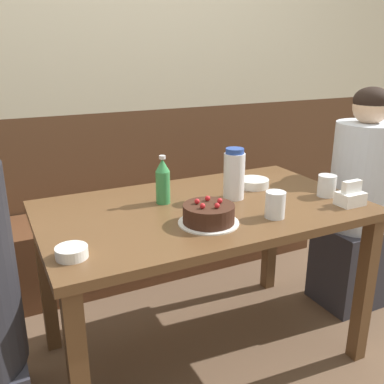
{
  "coord_description": "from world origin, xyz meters",
  "views": [
    {
      "loc": [
        -0.78,
        -1.47,
        1.34
      ],
      "look_at": [
        -0.03,
        0.05,
        0.78
      ],
      "focal_mm": 40.0,
      "sensor_mm": 36.0,
      "label": 1
    }
  ],
  "objects_px": {
    "birthday_cake": "(209,214)",
    "glass_water_tall": "(275,205)",
    "soju_bottle": "(163,181)",
    "glass_tumbler_short": "(327,186)",
    "person_teal_shirt": "(357,210)",
    "bowl_rice_small": "(253,183)",
    "water_pitcher": "(234,174)",
    "napkin_holder": "(351,196)",
    "bench_seat": "(140,241)",
    "bowl_soup_white": "(72,252)"
  },
  "relations": [
    {
      "from": "napkin_holder",
      "to": "bowl_rice_small",
      "type": "xyz_separation_m",
      "value": [
        -0.23,
        0.38,
        -0.02
      ]
    },
    {
      "from": "soju_bottle",
      "to": "person_teal_shirt",
      "type": "height_order",
      "value": "person_teal_shirt"
    },
    {
      "from": "water_pitcher",
      "to": "soju_bottle",
      "type": "height_order",
      "value": "water_pitcher"
    },
    {
      "from": "soju_bottle",
      "to": "bowl_rice_small",
      "type": "height_order",
      "value": "soju_bottle"
    },
    {
      "from": "birthday_cake",
      "to": "napkin_holder",
      "type": "bearing_deg",
      "value": -7.62
    },
    {
      "from": "napkin_holder",
      "to": "soju_bottle",
      "type": "bearing_deg",
      "value": 152.04
    },
    {
      "from": "water_pitcher",
      "to": "bowl_rice_small",
      "type": "relative_size",
      "value": 1.54
    },
    {
      "from": "bowl_rice_small",
      "to": "napkin_holder",
      "type": "bearing_deg",
      "value": -59.41
    },
    {
      "from": "napkin_holder",
      "to": "bowl_rice_small",
      "type": "relative_size",
      "value": 0.77
    },
    {
      "from": "bench_seat",
      "to": "birthday_cake",
      "type": "xyz_separation_m",
      "value": [
        -0.07,
        -1.0,
        0.54
      ]
    },
    {
      "from": "glass_water_tall",
      "to": "glass_tumbler_short",
      "type": "xyz_separation_m",
      "value": [
        0.36,
        0.11,
        -0.0
      ]
    },
    {
      "from": "birthday_cake",
      "to": "person_teal_shirt",
      "type": "relative_size",
      "value": 0.2
    },
    {
      "from": "soju_bottle",
      "to": "glass_tumbler_short",
      "type": "xyz_separation_m",
      "value": [
        0.68,
        -0.23,
        -0.05
      ]
    },
    {
      "from": "glass_water_tall",
      "to": "person_teal_shirt",
      "type": "relative_size",
      "value": 0.09
    },
    {
      "from": "bench_seat",
      "to": "water_pitcher",
      "type": "bearing_deg",
      "value": -78.42
    },
    {
      "from": "napkin_holder",
      "to": "bench_seat",
      "type": "bearing_deg",
      "value": 117.06
    },
    {
      "from": "napkin_holder",
      "to": "bowl_soup_white",
      "type": "height_order",
      "value": "napkin_holder"
    },
    {
      "from": "napkin_holder",
      "to": "bowl_rice_small",
      "type": "height_order",
      "value": "napkin_holder"
    },
    {
      "from": "bench_seat",
      "to": "person_teal_shirt",
      "type": "bearing_deg",
      "value": -41.07
    },
    {
      "from": "soju_bottle",
      "to": "water_pitcher",
      "type": "bearing_deg",
      "value": -14.69
    },
    {
      "from": "napkin_holder",
      "to": "glass_water_tall",
      "type": "xyz_separation_m",
      "value": [
        -0.37,
        0.03,
        0.01
      ]
    },
    {
      "from": "person_teal_shirt",
      "to": "soju_bottle",
      "type": "bearing_deg",
      "value": -4.62
    },
    {
      "from": "soju_bottle",
      "to": "bowl_rice_small",
      "type": "distance_m",
      "value": 0.47
    },
    {
      "from": "water_pitcher",
      "to": "glass_water_tall",
      "type": "distance_m",
      "value": 0.27
    },
    {
      "from": "glass_tumbler_short",
      "to": "person_teal_shirt",
      "type": "relative_size",
      "value": 0.08
    },
    {
      "from": "bench_seat",
      "to": "napkin_holder",
      "type": "bearing_deg",
      "value": -62.94
    },
    {
      "from": "birthday_cake",
      "to": "bowl_soup_white",
      "type": "distance_m",
      "value": 0.52
    },
    {
      "from": "bench_seat",
      "to": "soju_bottle",
      "type": "xyz_separation_m",
      "value": [
        -0.13,
        -0.72,
        0.6
      ]
    },
    {
      "from": "napkin_holder",
      "to": "person_teal_shirt",
      "type": "xyz_separation_m",
      "value": [
        0.37,
        0.28,
        -0.22
      ]
    },
    {
      "from": "bowl_soup_white",
      "to": "person_teal_shirt",
      "type": "xyz_separation_m",
      "value": [
        1.51,
        0.25,
        -0.2
      ]
    },
    {
      "from": "person_teal_shirt",
      "to": "bench_seat",
      "type": "bearing_deg",
      "value": -41.07
    },
    {
      "from": "bench_seat",
      "to": "napkin_holder",
      "type": "distance_m",
      "value": 1.34
    },
    {
      "from": "napkin_holder",
      "to": "glass_tumbler_short",
      "type": "xyz_separation_m",
      "value": [
        -0.01,
        0.13,
        0.01
      ]
    },
    {
      "from": "bowl_soup_white",
      "to": "birthday_cake",
      "type": "bearing_deg",
      "value": 6.02
    },
    {
      "from": "birthday_cake",
      "to": "glass_water_tall",
      "type": "bearing_deg",
      "value": -12.57
    },
    {
      "from": "bench_seat",
      "to": "glass_tumbler_short",
      "type": "height_order",
      "value": "glass_tumbler_short"
    },
    {
      "from": "bench_seat",
      "to": "soju_bottle",
      "type": "distance_m",
      "value": 0.95
    },
    {
      "from": "birthday_cake",
      "to": "bowl_rice_small",
      "type": "distance_m",
      "value": 0.5
    },
    {
      "from": "napkin_holder",
      "to": "bowl_soup_white",
      "type": "bearing_deg",
      "value": 178.52
    },
    {
      "from": "bowl_soup_white",
      "to": "glass_water_tall",
      "type": "xyz_separation_m",
      "value": [
        0.77,
        -0.0,
        0.03
      ]
    },
    {
      "from": "birthday_cake",
      "to": "napkin_holder",
      "type": "height_order",
      "value": "napkin_holder"
    },
    {
      "from": "water_pitcher",
      "to": "glass_water_tall",
      "type": "relative_size",
      "value": 2.14
    },
    {
      "from": "water_pitcher",
      "to": "napkin_holder",
      "type": "height_order",
      "value": "water_pitcher"
    },
    {
      "from": "bench_seat",
      "to": "glass_tumbler_short",
      "type": "bearing_deg",
      "value": -60.14
    },
    {
      "from": "bench_seat",
      "to": "soju_bottle",
      "type": "height_order",
      "value": "soju_bottle"
    },
    {
      "from": "soju_bottle",
      "to": "glass_tumbler_short",
      "type": "relative_size",
      "value": 2.18
    },
    {
      "from": "water_pitcher",
      "to": "glass_tumbler_short",
      "type": "bearing_deg",
      "value": -22.02
    },
    {
      "from": "bench_seat",
      "to": "bowl_rice_small",
      "type": "xyz_separation_m",
      "value": [
        0.33,
        -0.71,
        0.53
      ]
    },
    {
      "from": "birthday_cake",
      "to": "soju_bottle",
      "type": "xyz_separation_m",
      "value": [
        -0.07,
        0.28,
        0.06
      ]
    },
    {
      "from": "napkin_holder",
      "to": "bowl_rice_small",
      "type": "bearing_deg",
      "value": 120.59
    }
  ]
}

